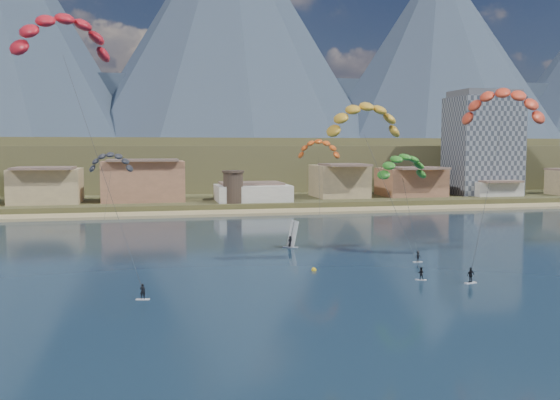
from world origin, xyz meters
name	(u,v)px	position (x,y,z in m)	size (l,w,h in m)	color
ground	(362,355)	(0.00, 0.00, 0.00)	(2400.00, 2400.00, 0.00)	black
beach	(218,213)	(0.00, 106.00, 0.25)	(2200.00, 12.00, 0.90)	tan
land	(165,163)	(0.00, 560.00, 0.00)	(2200.00, 900.00, 4.00)	brown
foothills	(236,163)	(22.39, 232.47, 9.08)	(940.00, 210.00, 18.00)	brown
mountain_ridge	(147,47)	(-14.60, 823.65, 150.31)	(2060.00, 480.00, 400.00)	#313F51
town	(57,181)	(-40.00, 122.00, 8.00)	(400.00, 24.00, 12.00)	silver
apartment_tower	(483,143)	(85.00, 128.00, 17.82)	(20.00, 16.00, 32.00)	gray
watchtower	(233,187)	(5.00, 114.00, 6.37)	(5.82, 5.82, 8.60)	#47382D
kitesurfer_red	(62,30)	(-26.78, 33.76, 31.19)	(16.54, 16.46, 35.05)	silver
kitesurfer_yellow	(365,115)	(12.63, 34.95, 21.34)	(10.91, 12.48, 24.56)	silver
kitesurfer_orange	(503,101)	(34.68, 36.40, 23.69)	(19.87, 20.25, 29.48)	silver
kitesurfer_green	(403,163)	(23.04, 45.59, 14.29)	(9.67, 12.18, 17.26)	silver
distant_kite_dark	(111,159)	(-23.73, 74.54, 14.59)	(8.81, 6.06, 17.54)	#262626
distant_kite_orange	(319,146)	(16.48, 71.97, 17.08)	(9.33, 7.16, 19.90)	#262626
windsurfer	(291,239)	(6.49, 53.21, 1.45)	(2.76, 2.94, 4.57)	silver
buoy	(314,270)	(5.13, 33.72, 0.12)	(0.71, 0.71, 0.71)	yellow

